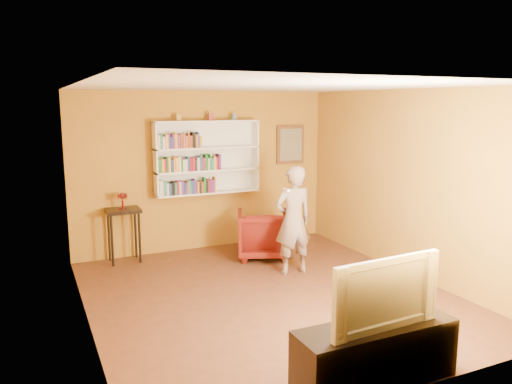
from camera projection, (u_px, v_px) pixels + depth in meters
room_shell at (269, 220)px, 6.38m from camera, size 5.30×5.80×2.88m
bookshelf at (206, 157)px, 8.43m from camera, size 1.80×0.29×1.23m
books_row_lower at (187, 187)px, 8.26m from camera, size 0.97×0.19×0.26m
books_row_middle at (189, 164)px, 8.22m from camera, size 1.06×0.19×0.26m
books_row_upper at (179, 141)px, 8.08m from camera, size 0.73×0.18×0.26m
ornament_left at (178, 118)px, 8.06m from camera, size 0.07×0.07×0.10m
ornament_centre at (211, 117)px, 8.29m from camera, size 0.09×0.09×0.12m
ornament_right at (234, 117)px, 8.47m from camera, size 0.07×0.07×0.10m
framed_painting at (290, 145)px, 9.14m from camera, size 0.55×0.05×0.70m
console_table at (123, 218)px, 7.85m from camera, size 0.53×0.40×0.86m
ruby_lustre at (122, 197)px, 7.79m from camera, size 0.16×0.16×0.25m
armchair at (263, 234)px, 8.15m from camera, size 1.09×1.10×0.77m
person at (293, 220)px, 7.30m from camera, size 0.60×0.41×1.61m
game_remote at (286, 190)px, 6.79m from camera, size 0.04×0.15×0.04m
tv_cabinet at (375, 354)px, 4.48m from camera, size 1.53×0.46×0.55m
television at (378, 290)px, 4.38m from camera, size 1.14×0.21×0.65m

